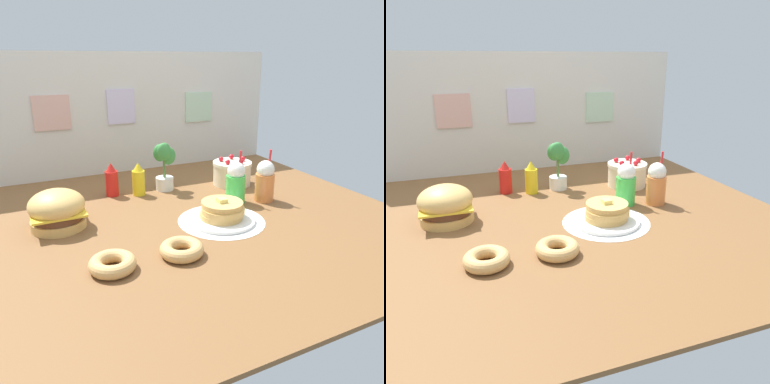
% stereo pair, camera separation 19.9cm
% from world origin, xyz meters
% --- Properties ---
extents(ground_plane, '(2.31, 2.04, 0.02)m').
position_xyz_m(ground_plane, '(0.00, 0.00, -0.01)').
color(ground_plane, brown).
extents(back_wall, '(2.31, 0.04, 0.85)m').
position_xyz_m(back_wall, '(-0.00, 1.02, 0.43)').
color(back_wall, beige).
rests_on(back_wall, ground_plane).
extents(doily_mat, '(0.46, 0.46, 0.00)m').
position_xyz_m(doily_mat, '(0.16, -0.12, 0.00)').
color(doily_mat, white).
rests_on(doily_mat, ground_plane).
extents(burger, '(0.28, 0.28, 0.20)m').
position_xyz_m(burger, '(-0.62, 0.17, 0.09)').
color(burger, '#DBA859').
rests_on(burger, ground_plane).
extents(pancake_stack, '(0.35, 0.35, 0.12)m').
position_xyz_m(pancake_stack, '(0.16, -0.12, 0.05)').
color(pancake_stack, white).
rests_on(pancake_stack, doily_mat).
extents(layer_cake, '(0.26, 0.26, 0.19)m').
position_xyz_m(layer_cake, '(0.53, 0.39, 0.08)').
color(layer_cake, beige).
rests_on(layer_cake, ground_plane).
extents(ketchup_bottle, '(0.08, 0.08, 0.21)m').
position_xyz_m(ketchup_bottle, '(-0.26, 0.52, 0.10)').
color(ketchup_bottle, red).
rests_on(ketchup_bottle, ground_plane).
extents(mustard_bottle, '(0.08, 0.08, 0.21)m').
position_xyz_m(mustard_bottle, '(-0.10, 0.46, 0.10)').
color(mustard_bottle, yellow).
rests_on(mustard_bottle, ground_plane).
extents(cream_soda_cup, '(0.11, 0.11, 0.31)m').
position_xyz_m(cream_soda_cup, '(0.37, 0.09, 0.12)').
color(cream_soda_cup, green).
rests_on(cream_soda_cup, ground_plane).
extents(orange_float_cup, '(0.11, 0.11, 0.31)m').
position_xyz_m(orange_float_cup, '(0.54, 0.04, 0.12)').
color(orange_float_cup, orange).
rests_on(orange_float_cup, ground_plane).
extents(donut_pink_glaze, '(0.19, 0.19, 0.06)m').
position_xyz_m(donut_pink_glaze, '(-0.48, -0.35, 0.03)').
color(donut_pink_glaze, tan).
rests_on(donut_pink_glaze, ground_plane).
extents(donut_chocolate, '(0.19, 0.19, 0.06)m').
position_xyz_m(donut_chocolate, '(-0.18, -0.36, 0.03)').
color(donut_chocolate, tan).
rests_on(donut_chocolate, ground_plane).
extents(potted_plant, '(0.14, 0.13, 0.32)m').
position_xyz_m(potted_plant, '(0.08, 0.48, 0.17)').
color(potted_plant, white).
rests_on(potted_plant, ground_plane).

